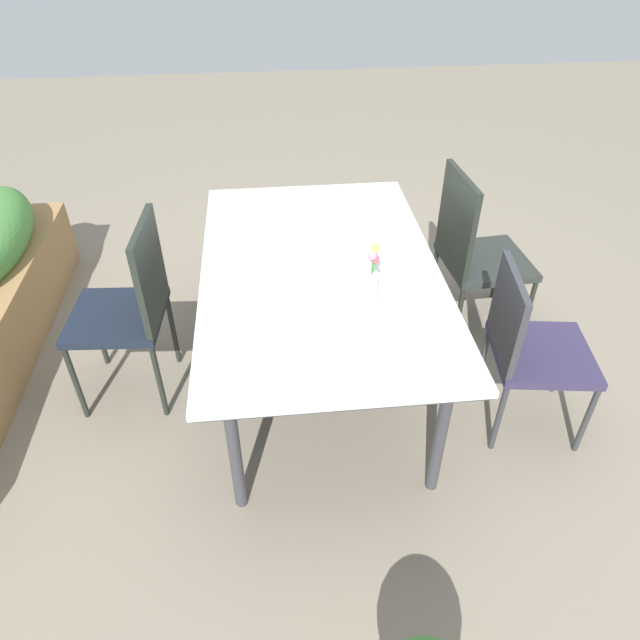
# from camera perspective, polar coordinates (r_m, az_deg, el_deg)

# --- Properties ---
(ground_plane) EXTENTS (12.00, 12.00, 0.00)m
(ground_plane) POSITION_cam_1_polar(r_m,az_deg,el_deg) (3.26, 1.56, -4.93)
(ground_plane) COLOR #756B5B
(dining_table) EXTENTS (1.79, 1.13, 0.72)m
(dining_table) POSITION_cam_1_polar(r_m,az_deg,el_deg) (2.80, -0.00, 4.32)
(dining_table) COLOR #B2C6C1
(dining_table) RESTS_ON ground
(chair_far_side) EXTENTS (0.48, 0.48, 0.98)m
(chair_far_side) POSITION_cam_1_polar(r_m,az_deg,el_deg) (2.94, -18.13, 1.56)
(chair_far_side) COLOR black
(chair_far_side) RESTS_ON ground
(chair_near_right) EXTENTS (0.50, 0.50, 0.97)m
(chair_near_right) POSITION_cam_1_polar(r_m,az_deg,el_deg) (3.40, 14.88, 6.85)
(chair_near_right) COLOR #242926
(chair_near_right) RESTS_ON ground
(chair_near_left) EXTENTS (0.50, 0.50, 0.86)m
(chair_near_left) POSITION_cam_1_polar(r_m,az_deg,el_deg) (2.84, 19.85, -2.18)
(chair_near_left) COLOR #2C2642
(chair_near_left) RESTS_ON ground
(flower_vase) EXTENTS (0.06, 0.06, 0.28)m
(flower_vase) POSITION_cam_1_polar(r_m,az_deg,el_deg) (2.49, 5.11, 4.36)
(flower_vase) COLOR silver
(flower_vase) RESTS_ON dining_table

